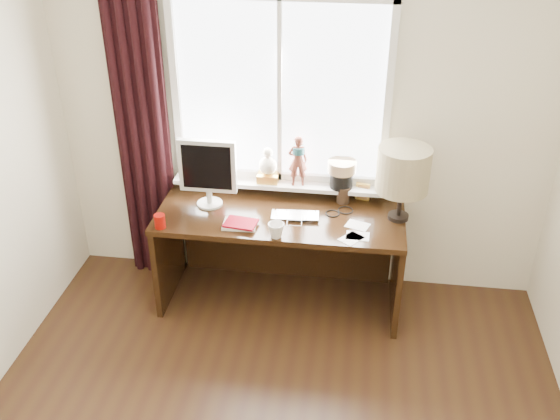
# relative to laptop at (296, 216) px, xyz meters

# --- Properties ---
(wall_back) EXTENTS (3.50, 0.00, 2.60)m
(wall_back) POSITION_rel_laptop_xyz_m (-0.01, 0.41, 0.54)
(wall_back) COLOR beige
(wall_back) RESTS_ON ground
(laptop) EXTENTS (0.34, 0.23, 0.03)m
(laptop) POSITION_rel_laptop_xyz_m (0.00, 0.00, 0.00)
(laptop) COLOR silver
(laptop) RESTS_ON desk
(mug) EXTENTS (0.15, 0.14, 0.11)m
(mug) POSITION_rel_laptop_xyz_m (-0.10, -0.26, 0.04)
(mug) COLOR white
(mug) RESTS_ON desk
(red_cup) EXTENTS (0.07, 0.07, 0.10)m
(red_cup) POSITION_rel_laptop_xyz_m (-0.87, -0.25, 0.03)
(red_cup) COLOR #810700
(red_cup) RESTS_ON desk
(window) EXTENTS (1.52, 0.21, 1.40)m
(window) POSITION_rel_laptop_xyz_m (-0.14, 0.36, 0.55)
(window) COLOR white
(window) RESTS_ON ground
(curtain) EXTENTS (0.38, 0.09, 2.25)m
(curtain) POSITION_rel_laptop_xyz_m (-1.14, 0.32, 0.35)
(curtain) COLOR black
(curtain) RESTS_ON floor
(desk) EXTENTS (1.70, 0.70, 0.75)m
(desk) POSITION_rel_laptop_xyz_m (-0.11, 0.14, -0.26)
(desk) COLOR #351E0D
(desk) RESTS_ON floor
(monitor) EXTENTS (0.40, 0.18, 0.49)m
(monitor) POSITION_rel_laptop_xyz_m (-0.62, 0.10, 0.27)
(monitor) COLOR beige
(monitor) RESTS_ON desk
(notebook_stack) EXTENTS (0.24, 0.18, 0.03)m
(notebook_stack) POSITION_rel_laptop_xyz_m (-0.35, -0.16, 0.00)
(notebook_stack) COLOR beige
(notebook_stack) RESTS_ON desk
(brush_holder) EXTENTS (0.09, 0.09, 0.25)m
(brush_holder) POSITION_rel_laptop_xyz_m (0.31, 0.26, 0.05)
(brush_holder) COLOR black
(brush_holder) RESTS_ON desk
(icon_frame) EXTENTS (0.10, 0.04, 0.13)m
(icon_frame) POSITION_rel_laptop_xyz_m (0.44, 0.31, 0.05)
(icon_frame) COLOR gold
(icon_frame) RESTS_ON desk
(table_lamp) EXTENTS (0.35, 0.35, 0.52)m
(table_lamp) POSITION_rel_laptop_xyz_m (0.69, 0.08, 0.35)
(table_lamp) COLOR black
(table_lamp) RESTS_ON desk
(loose_papers) EXTENTS (0.21, 0.34, 0.00)m
(loose_papers) POSITION_rel_laptop_xyz_m (0.41, -0.15, -0.01)
(loose_papers) COLOR white
(loose_papers) RESTS_ON desk
(desk_cables) EXTENTS (0.46, 0.29, 0.01)m
(desk_cables) POSITION_rel_laptop_xyz_m (0.18, 0.07, -0.01)
(desk_cables) COLOR black
(desk_cables) RESTS_ON desk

